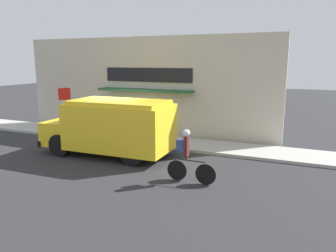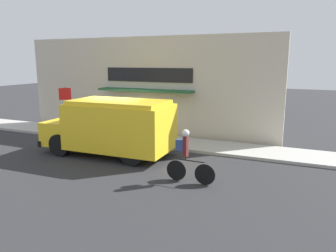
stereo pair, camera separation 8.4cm
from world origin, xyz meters
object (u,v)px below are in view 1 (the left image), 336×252
Objects in this scene: cyclist at (188,156)px; stop_sign_post at (65,102)px; trash_bin at (125,127)px; school_bus at (112,127)px.

stop_sign_post is (-8.08, 3.84, 0.86)m from cyclist.
cyclist is 8.99m from stop_sign_post.
cyclist reaches higher than trash_bin.
stop_sign_post is (-4.24, 2.22, 0.51)m from school_bus.
cyclist is 6.68m from trash_bin.
trash_bin is (-4.95, 4.48, -0.29)m from cyclist.
trash_bin is at bearing 11.43° from stop_sign_post.
school_bus is at bearing -27.59° from stop_sign_post.
cyclist is 0.72× the size of stop_sign_post.
cyclist is at bearing -24.46° from school_bus.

